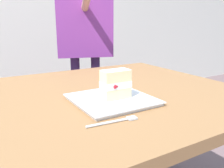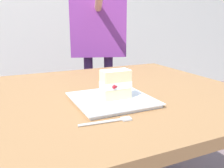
{
  "view_description": "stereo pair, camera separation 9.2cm",
  "coord_description": "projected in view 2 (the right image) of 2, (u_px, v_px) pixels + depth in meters",
  "views": [
    {
      "loc": [
        0.41,
        0.9,
        1.02
      ],
      "look_at": [
        -0.04,
        0.14,
        0.78
      ],
      "focal_mm": 38.86,
      "sensor_mm": 36.0,
      "label": 1
    },
    {
      "loc": [
        0.33,
        0.94,
        1.02
      ],
      "look_at": [
        -0.04,
        0.14,
        0.78
      ],
      "focal_mm": 38.86,
      "sensor_mm": 36.0,
      "label": 2
    }
  ],
  "objects": [
    {
      "name": "diner_person",
      "position": [
        98.0,
        24.0,
        1.81
      ],
      "size": [
        0.44,
        0.57,
        1.49
      ],
      "color": "#452855",
      "rests_on": "ground"
    },
    {
      "name": "patio_table",
      "position": [
        90.0,
        113.0,
        1.06
      ],
      "size": [
        1.38,
        1.05,
        0.71
      ],
      "color": "olive",
      "rests_on": "ground"
    },
    {
      "name": "patio_building",
      "position": [
        105.0,
        0.0,
        4.69
      ],
      "size": [
        4.71,
        3.3,
        2.82
      ],
      "color": "silver",
      "rests_on": "ground"
    },
    {
      "name": "cake_slice",
      "position": [
        116.0,
        84.0,
        0.92
      ],
      "size": [
        0.11,
        0.06,
        0.11
      ],
      "color": "beige",
      "rests_on": "dessert_plate"
    },
    {
      "name": "dessert_plate",
      "position": [
        112.0,
        100.0,
        0.94
      ],
      "size": [
        0.29,
        0.29,
        0.02
      ],
      "color": "white",
      "rests_on": "patio_table"
    },
    {
      "name": "dessert_fork",
      "position": [
        109.0,
        121.0,
        0.75
      ],
      "size": [
        0.17,
        0.03,
        0.01
      ],
      "color": "silver",
      "rests_on": "patio_table"
    }
  ]
}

